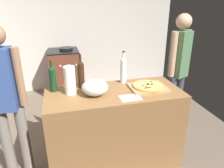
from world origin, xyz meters
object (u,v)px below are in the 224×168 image
object	(u,v)px
wine_bottle_green	(53,78)
wine_bottle_clear	(123,69)
paper_towel_roll	(70,80)
person_in_stripes	(7,97)
mixing_bowl	(95,87)
person_in_red	(178,67)
wine_bottle_amber	(81,73)
stove	(65,73)
pizza	(148,86)

from	to	relation	value
wine_bottle_green	wine_bottle_clear	bearing A→B (deg)	3.92
paper_towel_roll	wine_bottle_green	world-z (taller)	wine_bottle_green
wine_bottle_clear	wine_bottle_green	bearing A→B (deg)	-176.08
person_in_stripes	mixing_bowl	bearing A→B (deg)	-6.91
paper_towel_roll	person_in_red	distance (m)	1.56
mixing_bowl	paper_towel_roll	bearing A→B (deg)	158.41
wine_bottle_clear	paper_towel_roll	bearing A→B (deg)	-165.20
person_in_red	wine_bottle_amber	bearing A→B (deg)	-168.61
mixing_bowl	stove	size ratio (longest dim) A/B	0.28
mixing_bowl	paper_towel_roll	xyz separation A→B (m)	(-0.24, 0.10, 0.06)
stove	wine_bottle_clear	bearing A→B (deg)	-71.55
wine_bottle_clear	wine_bottle_green	size ratio (longest dim) A/B	1.07
mixing_bowl	stove	distance (m)	2.24
pizza	paper_towel_roll	xyz separation A→B (m)	(-0.84, 0.07, 0.12)
pizza	wine_bottle_amber	distance (m)	0.75
wine_bottle_amber	stove	world-z (taller)	wine_bottle_amber
person_in_stripes	wine_bottle_amber	bearing A→B (deg)	9.63
wine_bottle_green	pizza	bearing A→B (deg)	-10.14
wine_bottle_clear	person_in_red	xyz separation A→B (m)	(0.88, 0.25, -0.12)
mixing_bowl	wine_bottle_green	distance (m)	0.47
pizza	person_in_red	world-z (taller)	person_in_red
pizza	wine_bottle_clear	world-z (taller)	wine_bottle_clear
wine_bottle_clear	person_in_red	distance (m)	0.92
paper_towel_roll	person_in_stripes	xyz separation A→B (m)	(-0.62, 0.01, -0.12)
pizza	mixing_bowl	size ratio (longest dim) A/B	1.25
paper_towel_roll	wine_bottle_green	distance (m)	0.20
mixing_bowl	stove	world-z (taller)	mixing_bowl
mixing_bowl	person_in_stripes	world-z (taller)	person_in_stripes
paper_towel_roll	person_in_stripes	size ratio (longest dim) A/B	0.18
person_in_red	stove	bearing A→B (deg)	132.39
paper_towel_roll	wine_bottle_amber	world-z (taller)	wine_bottle_amber
wine_bottle_amber	wine_bottle_clear	bearing A→B (deg)	3.37
paper_towel_roll	pizza	bearing A→B (deg)	-4.79
wine_bottle_amber	wine_bottle_green	distance (m)	0.30
pizza	person_in_stripes	world-z (taller)	person_in_stripes
wine_bottle_amber	wine_bottle_green	world-z (taller)	wine_bottle_amber
mixing_bowl	wine_bottle_amber	bearing A→B (deg)	115.70
pizza	wine_bottle_clear	bearing A→B (deg)	132.64
person_in_stripes	person_in_red	xyz separation A→B (m)	(2.12, 0.40, 0.02)
pizza	wine_bottle_amber	bearing A→B (deg)	163.80
wine_bottle_clear	person_in_red	world-z (taller)	person_in_red
person_in_stripes	stove	bearing A→B (deg)	73.46
mixing_bowl	person_in_red	xyz separation A→B (m)	(1.26, 0.51, -0.03)
wine_bottle_amber	person_in_red	xyz separation A→B (m)	(1.37, 0.28, -0.12)
person_in_red	wine_bottle_clear	bearing A→B (deg)	-164.26
wine_bottle_clear	person_in_red	size ratio (longest dim) A/B	0.23
person_in_red	pizza	bearing A→B (deg)	-143.78
pizza	paper_towel_roll	distance (m)	0.85
wine_bottle_amber	pizza	bearing A→B (deg)	-16.20
person_in_stripes	person_in_red	world-z (taller)	person_in_red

